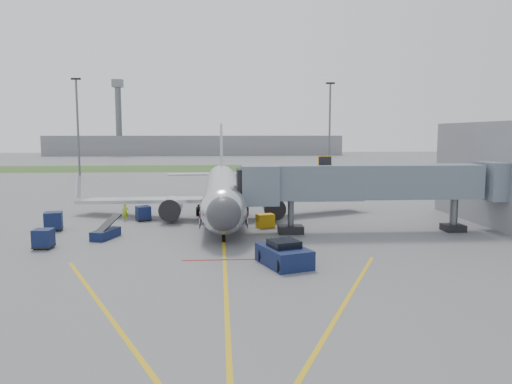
{
  "coord_description": "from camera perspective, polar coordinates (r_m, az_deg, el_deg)",
  "views": [
    {
      "loc": [
        -0.32,
        -38.45,
        8.87
      ],
      "look_at": [
        3.24,
        9.66,
        3.2
      ],
      "focal_mm": 35.0,
      "sensor_mm": 36.0,
      "label": 1
    }
  ],
  "objects": [
    {
      "name": "belt_loader",
      "position": [
        44.38,
        -16.79,
        -4.52
      ],
      "size": [
        2.11,
        3.85,
        1.82
      ],
      "color": "#0C1936",
      "rests_on": "ground"
    },
    {
      "name": "baggage_cart_c",
      "position": [
        49.48,
        -22.15,
        -3.1
      ],
      "size": [
        1.89,
        1.89,
        1.71
      ],
      "color": "#0C1936",
      "rests_on": "ground"
    },
    {
      "name": "apron_markings",
      "position": [
        32.3,
        -3.55,
        -9.25
      ],
      "size": [
        21.52,
        50.0,
        0.01
      ],
      "color": "gold",
      "rests_on": "ground"
    },
    {
      "name": "ground",
      "position": [
        39.47,
        -3.68,
        -6.3
      ],
      "size": [
        400.0,
        400.0,
        0.0
      ],
      "primitive_type": "plane",
      "color": "#565659",
      "rests_on": "ground"
    },
    {
      "name": "grass_strip",
      "position": [
        128.76,
        -4.09,
        2.74
      ],
      "size": [
        300.0,
        25.0,
        0.01
      ],
      "primitive_type": "cube",
      "color": "#2D4C1E",
      "rests_on": "ground"
    },
    {
      "name": "airliner",
      "position": [
        54.06,
        -3.86,
        0.08
      ],
      "size": [
        32.1,
        35.67,
        10.25
      ],
      "color": "silver",
      "rests_on": "ground"
    },
    {
      "name": "light_mast_right",
      "position": [
        116.26,
        8.42,
        7.57
      ],
      "size": [
        2.0,
        0.44,
        20.4
      ],
      "color": "#595B60",
      "rests_on": "ground"
    },
    {
      "name": "pushback_tug",
      "position": [
        34.01,
        3.21,
        -7.18
      ],
      "size": [
        3.74,
        4.73,
        1.72
      ],
      "color": "#0C1936",
      "rests_on": "ground"
    },
    {
      "name": "light_mast_left",
      "position": [
        112.46,
        -19.7,
        7.29
      ],
      "size": [
        2.0,
        0.44,
        20.4
      ],
      "color": "#595B60",
      "rests_on": "ground"
    },
    {
      "name": "distant_terminal",
      "position": [
        208.74,
        -6.92,
        5.32
      ],
      "size": [
        120.0,
        14.0,
        8.0
      ],
      "primitive_type": "cube",
      "color": "slate",
      "rests_on": "ground"
    },
    {
      "name": "baggage_cart_b",
      "position": [
        42.13,
        -23.13,
        -4.93
      ],
      "size": [
        1.47,
        1.47,
        1.52
      ],
      "color": "#0C1936",
      "rests_on": "ground"
    },
    {
      "name": "baggage_cart_a",
      "position": [
        52.3,
        -12.77,
        -2.39
      ],
      "size": [
        1.81,
        1.81,
        1.48
      ],
      "color": "#0C1936",
      "rests_on": "ground"
    },
    {
      "name": "ramp_worker",
      "position": [
        52.82,
        -14.73,
        -2.23
      ],
      "size": [
        0.73,
        0.6,
        1.74
      ],
      "primitive_type": "imported",
      "rotation": [
        0.0,
        0.0,
        0.32
      ],
      "color": "#A3C417",
      "rests_on": "ground"
    },
    {
      "name": "jet_bridge",
      "position": [
        45.62,
        12.58,
        1.01
      ],
      "size": [
        25.3,
        4.0,
        6.9
      ],
      "color": "slate",
      "rests_on": "ground"
    },
    {
      "name": "control_tower",
      "position": [
        207.46,
        -15.44,
        8.8
      ],
      "size": [
        4.0,
        4.0,
        30.0
      ],
      "color": "#595B60",
      "rests_on": "ground"
    },
    {
      "name": "ground_power_cart",
      "position": [
        47.38,
        1.06,
        -3.31
      ],
      "size": [
        1.84,
        1.47,
        1.28
      ],
      "color": "#DC9F0C",
      "rests_on": "ground"
    }
  ]
}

